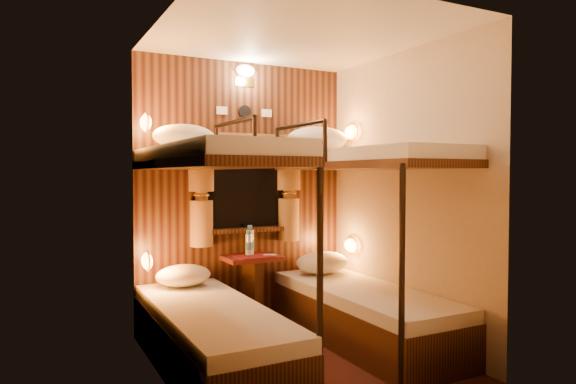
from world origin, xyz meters
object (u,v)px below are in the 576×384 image
table (252,282)px  bottle_left (249,245)px  bunk_left (211,291)px  bottle_right (250,242)px  bunk_right (363,275)px

table → bottle_left: bottle_left is taller
bunk_left → table: bearing=50.3°
bottle_right → bottle_left: bearing=-134.4°
bunk_left → bottle_right: (0.65, 0.84, 0.21)m
bunk_left → bottle_right: 1.08m
bunk_right → bottle_left: bearing=129.1°
bunk_right → bottle_right: size_ratio=7.06×
bunk_left → table: size_ratio=2.90×
bottle_left → bottle_right: bottle_right is taller
bunk_right → table: 1.02m
bunk_right → bunk_left: bearing=180.0°
bunk_right → bottle_right: 1.08m
bunk_right → bottle_left: size_ratio=8.45×
bottle_right → bunk_right: bearing=-52.5°
bunk_left → bottle_left: bunk_left is taller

